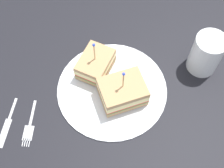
# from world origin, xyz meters

# --- Properties ---
(ground_plane) EXTENTS (1.08, 1.08, 0.02)m
(ground_plane) POSITION_xyz_m (0.00, 0.00, -0.01)
(ground_plane) COLOR black
(plate) EXTENTS (0.27, 0.27, 0.01)m
(plate) POSITION_xyz_m (0.00, 0.00, 0.00)
(plate) COLOR white
(plate) RESTS_ON ground_plane
(sandwich_half_front) EXTENTS (0.13, 0.13, 0.11)m
(sandwich_half_front) POSITION_xyz_m (0.01, 0.03, 0.04)
(sandwich_half_front) COLOR tan
(sandwich_half_front) RESTS_ON plate
(sandwich_half_back) EXTENTS (0.10, 0.07, 0.11)m
(sandwich_half_back) POSITION_xyz_m (-0.03, -0.06, 0.03)
(sandwich_half_back) COLOR tan
(sandwich_half_back) RESTS_ON plate
(drink_glass) EXTENTS (0.08, 0.08, 0.11)m
(drink_glass) POSITION_xyz_m (-0.16, 0.18, 0.05)
(drink_glass) COLOR gold
(drink_glass) RESTS_ON ground_plane
(fork) EXTENTS (0.11, 0.05, 0.00)m
(fork) POSITION_xyz_m (0.18, -0.13, 0.00)
(fork) COLOR silver
(fork) RESTS_ON ground_plane
(knife) EXTENTS (0.12, 0.05, 0.00)m
(knife) POSITION_xyz_m (0.19, -0.18, 0.00)
(knife) COLOR silver
(knife) RESTS_ON ground_plane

